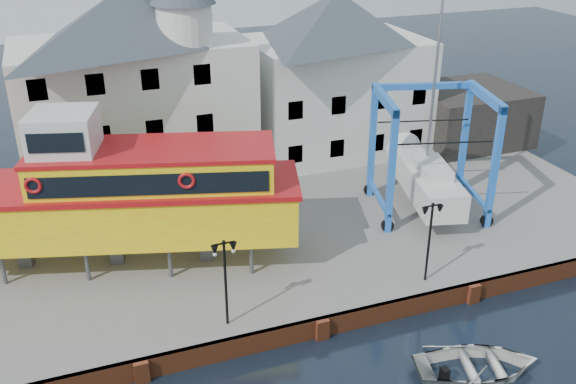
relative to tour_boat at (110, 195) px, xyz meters
name	(u,v)px	position (x,y,z in m)	size (l,w,h in m)	color
ground	(321,338)	(7.84, -8.12, -4.81)	(140.00, 140.00, 0.00)	black
hardstanding	(249,221)	(7.84, 2.88, -4.31)	(44.00, 22.00, 1.00)	slate
quay_wall	(321,327)	(7.84, -8.01, -4.31)	(44.00, 0.47, 1.00)	brown
building_white_main	(136,84)	(2.97, 10.27, 2.53)	(14.00, 8.30, 14.00)	silver
building_white_right	(335,73)	(16.84, 10.88, 1.79)	(12.00, 8.00, 11.20)	silver
shed_dark	(466,115)	(26.84, 8.88, -1.81)	(8.00, 7.00, 4.00)	black
lamp_post_left	(225,261)	(3.84, -6.92, -0.64)	(1.12, 0.32, 4.20)	black
lamp_post_right	(431,222)	(13.84, -6.92, -0.64)	(1.12, 0.32, 4.20)	black
tour_boat	(110,195)	(0.00, 0.00, 0.00)	(19.05, 9.36, 8.08)	#59595E
travel_lift	(424,169)	(18.04, 0.45, -1.51)	(7.48, 9.40, 13.77)	#1B66B0
motorboat_b	(476,373)	(12.97, -12.56, -4.81)	(3.72, 5.20, 1.08)	silver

